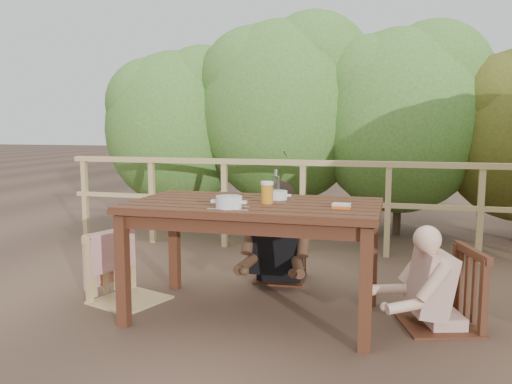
% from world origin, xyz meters
% --- Properties ---
extents(ground, '(60.00, 60.00, 0.00)m').
position_xyz_m(ground, '(0.00, 0.00, 0.00)').
color(ground, brown).
rests_on(ground, ground).
extents(table, '(1.77, 0.99, 0.82)m').
position_xyz_m(table, '(0.00, 0.00, 0.41)').
color(table, '#412013').
rests_on(table, ground).
extents(chair_left, '(0.64, 0.64, 1.01)m').
position_xyz_m(chair_left, '(-1.03, 0.03, 0.50)').
color(chair_left, tan).
rests_on(chair_left, ground).
extents(chair_far, '(0.47, 0.47, 0.89)m').
position_xyz_m(chair_far, '(-0.01, 0.91, 0.45)').
color(chair_far, '#412013').
rests_on(chair_far, ground).
extents(chair_right, '(0.64, 0.64, 1.02)m').
position_xyz_m(chair_right, '(1.28, 0.13, 0.51)').
color(chair_right, '#412013').
rests_on(chair_right, ground).
extents(woman, '(0.60, 0.72, 1.39)m').
position_xyz_m(woman, '(-0.01, 0.93, 0.69)').
color(woman, black).
rests_on(woman, ground).
extents(diner_right, '(0.69, 0.61, 1.16)m').
position_xyz_m(diner_right, '(1.31, 0.13, 0.58)').
color(diner_right, '#CD9D8C').
rests_on(diner_right, ground).
extents(railing, '(5.60, 0.10, 1.01)m').
position_xyz_m(railing, '(0.00, 2.00, 0.51)').
color(railing, tan).
rests_on(railing, ground).
extents(hedge_row, '(6.60, 1.60, 3.80)m').
position_xyz_m(hedge_row, '(0.40, 3.20, 1.90)').
color(hedge_row, '#436E2A').
rests_on(hedge_row, ground).
extents(soup_near, '(0.29, 0.29, 0.10)m').
position_xyz_m(soup_near, '(-0.09, -0.31, 0.87)').
color(soup_near, silver).
rests_on(soup_near, table).
extents(soup_far, '(0.25, 0.25, 0.08)m').
position_xyz_m(soup_far, '(0.13, 0.17, 0.86)').
color(soup_far, white).
rests_on(soup_far, table).
extents(bread_roll, '(0.12, 0.09, 0.07)m').
position_xyz_m(bread_roll, '(-0.07, -0.25, 0.85)').
color(bread_roll, '#9A5C32').
rests_on(bread_roll, table).
extents(beer_glass, '(0.09, 0.09, 0.17)m').
position_xyz_m(beer_glass, '(0.10, -0.04, 0.90)').
color(beer_glass, orange).
rests_on(beer_glass, table).
extents(bottle, '(0.06, 0.06, 0.24)m').
position_xyz_m(bottle, '(0.12, 0.18, 0.94)').
color(bottle, silver).
rests_on(bottle, table).
extents(butter_tub, '(0.12, 0.09, 0.05)m').
position_xyz_m(butter_tub, '(0.63, -0.13, 0.84)').
color(butter_tub, white).
rests_on(butter_tub, table).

